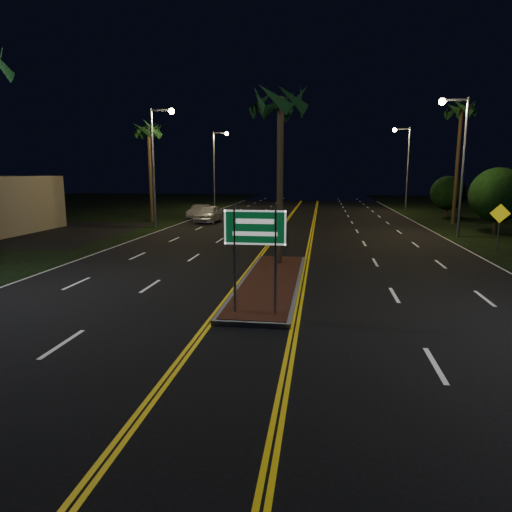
% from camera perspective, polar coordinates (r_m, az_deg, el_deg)
% --- Properties ---
extents(ground, '(120.00, 120.00, 0.00)m').
position_cam_1_polar(ground, '(11.11, -2.27, -12.13)').
color(ground, black).
rests_on(ground, ground).
extents(median_island, '(2.25, 10.25, 0.17)m').
position_cam_1_polar(median_island, '(17.69, 1.85, -3.25)').
color(median_island, gray).
rests_on(median_island, ground).
extents(highway_sign, '(1.80, 0.08, 3.20)m').
position_cam_1_polar(highway_sign, '(13.16, -0.13, 2.30)').
color(highway_sign, gray).
rests_on(highway_sign, ground).
extents(streetlight_left_mid, '(1.91, 0.44, 9.00)m').
position_cam_1_polar(streetlight_left_mid, '(36.34, -12.20, 12.37)').
color(streetlight_left_mid, gray).
rests_on(streetlight_left_mid, ground).
extents(streetlight_left_far, '(1.91, 0.44, 9.00)m').
position_cam_1_polar(streetlight_left_far, '(55.54, -4.90, 11.80)').
color(streetlight_left_far, gray).
rests_on(streetlight_left_far, ground).
extents(streetlight_right_mid, '(1.91, 0.44, 9.00)m').
position_cam_1_polar(streetlight_right_mid, '(33.28, 23.95, 11.93)').
color(streetlight_right_mid, gray).
rests_on(streetlight_right_mid, ground).
extents(streetlight_right_far, '(1.91, 0.44, 9.00)m').
position_cam_1_polar(streetlight_right_far, '(52.83, 18.09, 11.41)').
color(streetlight_right_far, gray).
rests_on(streetlight_right_far, ground).
extents(palm_median, '(2.40, 2.40, 8.30)m').
position_cam_1_polar(palm_median, '(20.90, 3.10, 18.69)').
color(palm_median, '#382819').
rests_on(palm_median, ground).
extents(palm_left_far, '(2.40, 2.40, 8.80)m').
position_cam_1_polar(palm_left_far, '(40.97, -13.29, 15.01)').
color(palm_left_far, '#382819').
rests_on(palm_left_far, ground).
extents(palm_right_far, '(2.40, 2.40, 10.30)m').
position_cam_1_polar(palm_right_far, '(41.83, 24.29, 16.22)').
color(palm_right_far, '#382819').
rests_on(palm_right_far, ground).
extents(shrub_mid, '(3.78, 3.78, 4.62)m').
position_cam_1_polar(shrub_mid, '(36.21, 27.96, 6.77)').
color(shrub_mid, '#382819').
rests_on(shrub_mid, ground).
extents(shrub_far, '(3.24, 3.24, 3.96)m').
position_cam_1_polar(shrub_far, '(47.64, 22.88, 7.28)').
color(shrub_far, '#382819').
rests_on(shrub_far, ground).
extents(car_near, '(2.48, 5.26, 1.72)m').
position_cam_1_polar(car_near, '(39.91, -5.93, 5.45)').
color(car_near, silver).
rests_on(car_near, ground).
extents(car_far, '(2.34, 4.61, 1.48)m').
position_cam_1_polar(car_far, '(43.52, -7.02, 5.68)').
color(car_far, '#9B9EA4').
rests_on(car_far, ground).
extents(warning_sign, '(1.06, 0.17, 2.54)m').
position_cam_1_polar(warning_sign, '(28.92, 28.15, 4.02)').
color(warning_sign, gray).
rests_on(warning_sign, ground).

